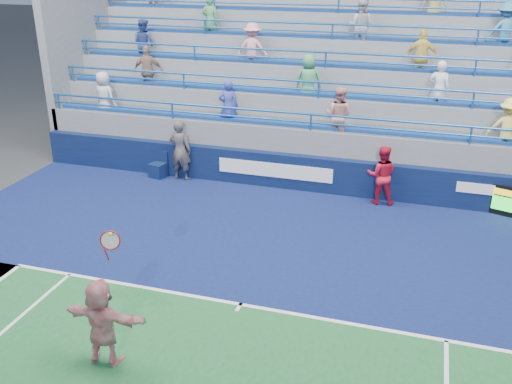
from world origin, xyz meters
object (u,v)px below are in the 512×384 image
(tennis_player, at_px, (102,322))
(ball_girl, at_px, (381,175))
(judge_chair, at_px, (159,169))
(line_judge, at_px, (180,150))

(tennis_player, xyz_separation_m, ball_girl, (3.98, 8.51, 0.04))
(judge_chair, bearing_deg, tennis_player, -69.98)
(judge_chair, xyz_separation_m, ball_girl, (7.09, -0.03, 0.61))
(line_judge, bearing_deg, tennis_player, 106.09)
(ball_girl, bearing_deg, tennis_player, 57.83)
(judge_chair, bearing_deg, line_judge, 2.47)
(judge_chair, relative_size, ball_girl, 0.48)
(judge_chair, relative_size, line_judge, 0.43)
(tennis_player, height_order, line_judge, tennis_player)
(ball_girl, bearing_deg, judge_chair, -7.38)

